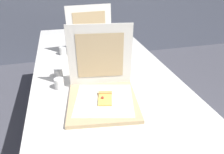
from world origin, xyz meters
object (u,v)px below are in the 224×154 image
(pizza_box_middle, at_px, (95,52))
(cup_white_far, at_px, (63,51))
(pizza_box_front, at_px, (102,91))
(cup_white_near_center, at_px, (59,84))
(cup_white_mid, at_px, (58,73))
(table, at_px, (103,77))

(pizza_box_middle, distance_m, cup_white_far, 0.31)
(pizza_box_front, bearing_deg, cup_white_near_center, 150.18)
(pizza_box_middle, height_order, cup_white_near_center, pizza_box_middle)
(pizza_box_middle, xyz_separation_m, cup_white_near_center, (-0.31, -0.40, -0.02))
(pizza_box_front, distance_m, cup_white_mid, 0.42)
(pizza_box_front, height_order, cup_white_mid, pizza_box_front)
(table, height_order, pizza_box_middle, pizza_box_middle)
(cup_white_mid, bearing_deg, cup_white_far, 83.29)
(pizza_box_front, height_order, cup_white_near_center, pizza_box_front)
(table, height_order, cup_white_mid, cup_white_mid)
(pizza_box_front, bearing_deg, cup_white_mid, 133.53)
(table, distance_m, pizza_box_middle, 0.27)
(pizza_box_front, bearing_deg, cup_white_far, 112.65)
(pizza_box_middle, distance_m, cup_white_near_center, 0.50)
(pizza_box_front, distance_m, cup_white_far, 0.78)
(cup_white_mid, height_order, cup_white_far, same)
(pizza_box_middle, bearing_deg, pizza_box_front, -101.38)
(cup_white_mid, bearing_deg, table, -2.17)
(table, distance_m, cup_white_far, 0.51)
(table, height_order, cup_white_near_center, cup_white_near_center)
(pizza_box_middle, height_order, cup_white_far, pizza_box_middle)
(cup_white_mid, bearing_deg, pizza_box_front, -54.77)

